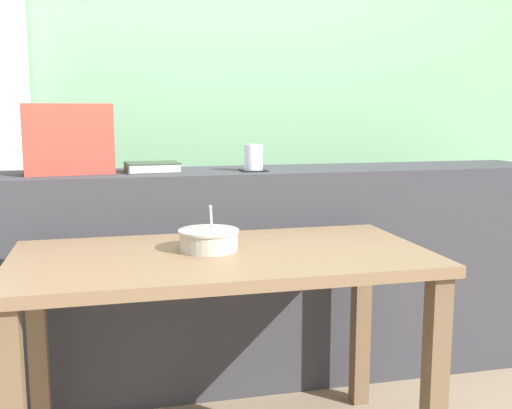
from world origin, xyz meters
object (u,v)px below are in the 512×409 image
at_px(juice_glass, 253,158).
at_px(coaster_square, 253,170).
at_px(closed_book, 152,167).
at_px(breakfast_table, 223,285).
at_px(soup_bowl, 209,240).
at_px(throw_pillow, 68,139).

bearing_deg(juice_glass, coaster_square, -90.00).
bearing_deg(juice_glass, closed_book, 170.14).
relative_size(breakfast_table, coaster_square, 12.58).
bearing_deg(soup_bowl, coaster_square, 62.10).
xyz_separation_m(coaster_square, soup_bowl, (-0.26, -0.49, -0.16)).
distance_m(closed_book, throw_pillow, 0.33).
xyz_separation_m(coaster_square, closed_book, (-0.39, 0.07, 0.02)).
bearing_deg(closed_book, breakfast_table, -74.44).
height_order(breakfast_table, throw_pillow, throw_pillow).
bearing_deg(coaster_square, juice_glass, 90.00).
bearing_deg(breakfast_table, coaster_square, 67.14).
relative_size(breakfast_table, throw_pillow, 3.93).
xyz_separation_m(coaster_square, juice_glass, (0.00, 0.00, 0.05)).
distance_m(breakfast_table, soup_bowl, 0.15).
bearing_deg(throw_pillow, soup_bowl, -51.45).
xyz_separation_m(juice_glass, closed_book, (-0.39, 0.07, -0.03)).
bearing_deg(juice_glass, throw_pillow, 174.95).
height_order(coaster_square, soup_bowl, coaster_square).
relative_size(juice_glass, soup_bowl, 0.53).
relative_size(breakfast_table, juice_glass, 12.58).
bearing_deg(coaster_square, closed_book, 170.14).
height_order(coaster_square, juice_glass, juice_glass).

